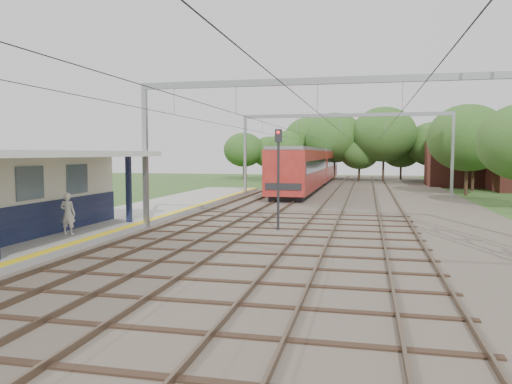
# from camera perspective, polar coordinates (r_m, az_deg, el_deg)

# --- Properties ---
(ground) EXTENTS (160.00, 160.00, 0.00)m
(ground) POSITION_cam_1_polar(r_m,az_deg,el_deg) (9.71, -23.61, -18.22)
(ground) COLOR #2D4C1E
(ground) RESTS_ON ground
(ballast_bed) EXTENTS (18.00, 90.00, 0.10)m
(ballast_bed) POSITION_cam_1_polar(r_m,az_deg,el_deg) (37.39, 10.40, -1.23)
(ballast_bed) COLOR #473D33
(ballast_bed) RESTS_ON ground
(platform) EXTENTS (5.00, 52.00, 0.35)m
(platform) POSITION_cam_1_polar(r_m,az_deg,el_deg) (25.05, -18.58, -3.86)
(platform) COLOR gray
(platform) RESTS_ON ground
(yellow_stripe) EXTENTS (0.45, 52.00, 0.01)m
(yellow_stripe) POSITION_cam_1_polar(r_m,az_deg,el_deg) (23.94, -13.97, -3.69)
(yellow_stripe) COLOR yellow
(yellow_stripe) RESTS_ON platform
(rail_tracks) EXTENTS (11.80, 88.00, 0.15)m
(rail_tracks) POSITION_cam_1_polar(r_m,az_deg,el_deg) (37.56, 6.59, -0.97)
(rail_tracks) COLOR brown
(rail_tracks) RESTS_ON ballast_bed
(catenary_system) EXTENTS (17.22, 88.00, 7.00)m
(catenary_system) POSITION_cam_1_polar(r_m,az_deg,el_deg) (32.58, 9.12, 7.59)
(catenary_system) COLOR gray
(catenary_system) RESTS_ON ground
(tree_band) EXTENTS (31.72, 30.88, 8.82)m
(tree_band) POSITION_cam_1_polar(r_m,az_deg,el_deg) (64.34, 11.26, 5.44)
(tree_band) COLOR #382619
(tree_band) RESTS_ON ground
(house_far) EXTENTS (8.00, 6.12, 8.66)m
(house_far) POSITION_cam_1_polar(r_m,az_deg,el_deg) (60.13, 22.80, 3.65)
(house_far) COLOR brown
(house_far) RESTS_ON ground
(person) EXTENTS (0.66, 0.46, 1.74)m
(person) POSITION_cam_1_polar(r_m,az_deg,el_deg) (21.89, -20.71, -2.32)
(person) COLOR white
(person) RESTS_ON platform
(train) EXTENTS (3.15, 39.23, 4.12)m
(train) POSITION_cam_1_polar(r_m,az_deg,el_deg) (55.31, 6.48, 2.95)
(train) COLOR black
(train) RESTS_ON ballast_bed
(signal_post) EXTENTS (0.37, 0.31, 4.80)m
(signal_post) POSITION_cam_1_polar(r_m,az_deg,el_deg) (23.22, 2.57, 3.08)
(signal_post) COLOR black
(signal_post) RESTS_ON ground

